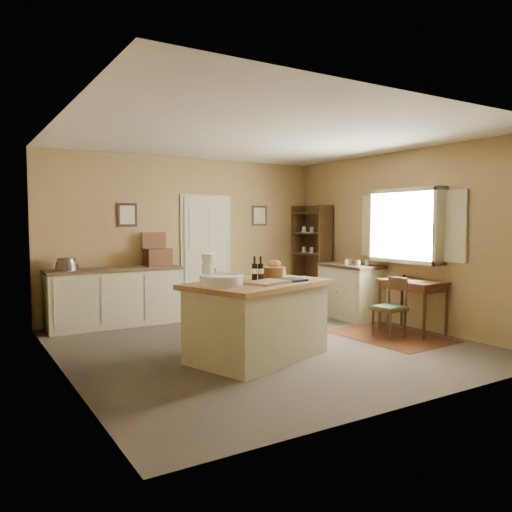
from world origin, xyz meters
The scene contains 16 objects.
ground centered at (0.00, 0.00, 0.00)m, with size 5.00×5.00×0.00m, color brown.
wall_back centered at (0.00, 2.50, 1.35)m, with size 5.00×0.10×2.70m, color #97794D.
wall_front centered at (0.00, -2.50, 1.35)m, with size 5.00×0.10×2.70m, color #97794D.
wall_left centered at (-2.50, 0.00, 1.35)m, with size 0.10×5.00×2.70m, color #97794D.
wall_right centered at (2.50, 0.00, 1.35)m, with size 0.10×5.00×2.70m, color #97794D.
ceiling centered at (0.00, 0.00, 2.70)m, with size 5.00×5.00×0.00m, color silver.
door centered at (0.35, 2.47, 1.05)m, with size 0.97×0.06×2.11m, color beige.
framed_prints centered at (0.20, 2.48, 1.72)m, with size 2.82×0.02×0.38m.
window centered at (2.42, -0.20, 1.55)m, with size 0.25×1.99×1.12m.
work_island centered at (-0.43, -0.48, 0.48)m, with size 1.92×1.55×1.20m.
sideboard centered at (-1.34, 2.20, 0.48)m, with size 2.04×0.58×1.18m.
rug centered at (1.75, -0.52, 0.00)m, with size 1.10×1.60×0.01m, color #4A230E.
writing_desk centered at (2.20, -0.52, 0.67)m, with size 0.55×0.90×0.82m.
desk_chair centered at (1.70, -0.55, 0.41)m, with size 0.38×0.38×0.81m, color black, non-canonical shape.
right_cabinet centered at (2.20, 0.79, 0.46)m, with size 0.60×1.07×0.99m.
shelving_unit centered at (2.35, 2.00, 0.96)m, with size 0.33×0.86×1.92m.
Camera 1 is at (-3.47, -5.44, 1.62)m, focal length 35.00 mm.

